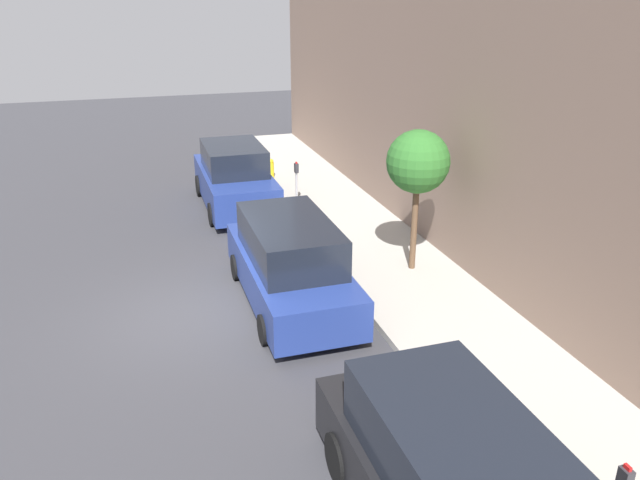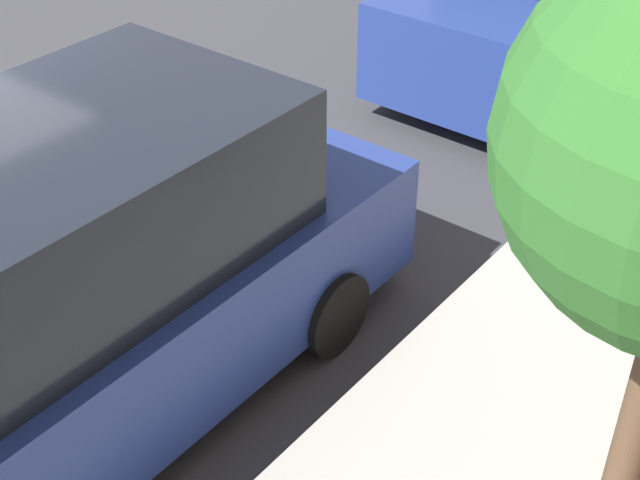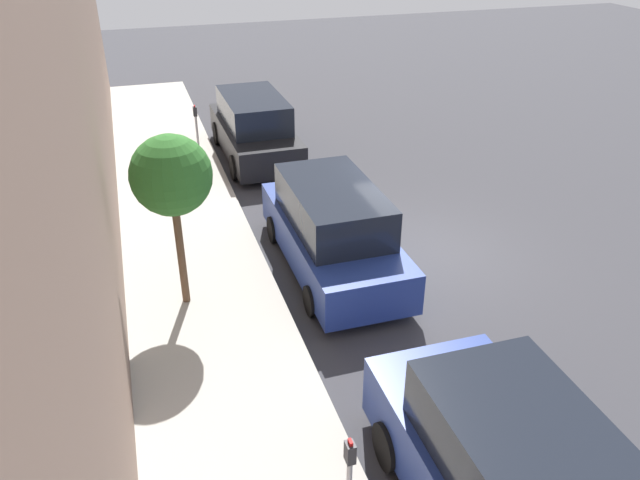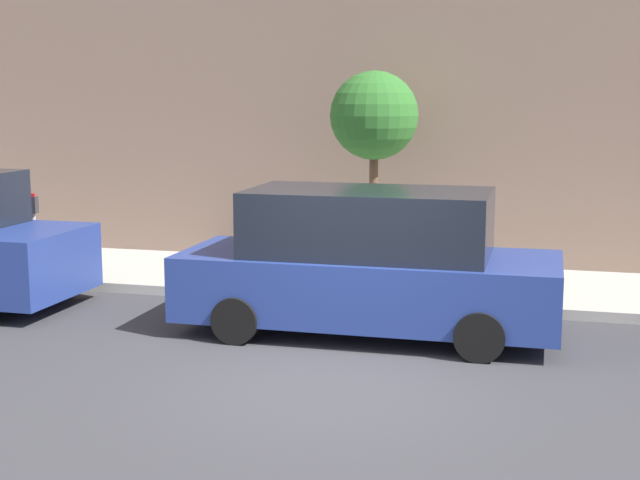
# 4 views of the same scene
# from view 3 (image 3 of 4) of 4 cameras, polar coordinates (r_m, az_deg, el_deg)

# --- Properties ---
(ground_plane) EXTENTS (60.00, 60.00, 0.00)m
(ground_plane) POSITION_cam_3_polar(r_m,az_deg,el_deg) (14.20, 9.35, -1.10)
(ground_plane) COLOR #38383D
(sidewalk) EXTENTS (2.94, 32.00, 0.15)m
(sidewalk) POSITION_cam_3_polar(r_m,az_deg,el_deg) (12.94, -10.88, -4.12)
(sidewalk) COLOR #B2ADA3
(sidewalk) RESTS_ON ground_plane
(parked_minivan_nearest) EXTENTS (2.02, 4.91, 1.90)m
(parked_minivan_nearest) POSITION_cam_3_polar(r_m,az_deg,el_deg) (19.09, -6.04, 10.12)
(parked_minivan_nearest) COLOR black
(parked_minivan_nearest) RESTS_ON ground_plane
(parked_minivan_second) EXTENTS (2.02, 4.91, 1.90)m
(parked_minivan_second) POSITION_cam_3_polar(r_m,az_deg,el_deg) (13.01, 1.14, 1.00)
(parked_minivan_second) COLOR navy
(parked_minivan_second) RESTS_ON ground_plane
(parking_meter_near) EXTENTS (0.11, 0.15, 1.39)m
(parking_meter_near) POSITION_cam_3_polar(r_m,az_deg,el_deg) (19.61, -11.26, 10.49)
(parking_meter_near) COLOR #ADADB2
(parking_meter_near) RESTS_ON sidewalk
(parking_meter_far) EXTENTS (0.11, 0.15, 1.34)m
(parking_meter_far) POSITION_cam_3_polar(r_m,az_deg,el_deg) (7.96, 2.71, -20.40)
(parking_meter_far) COLOR #ADADB2
(parking_meter_far) RESTS_ON sidewalk
(street_tree) EXTENTS (1.44, 1.44, 3.34)m
(street_tree) POSITION_cam_3_polar(r_m,az_deg,el_deg) (11.18, -13.44, 5.68)
(street_tree) COLOR brown
(street_tree) RESTS_ON sidewalk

